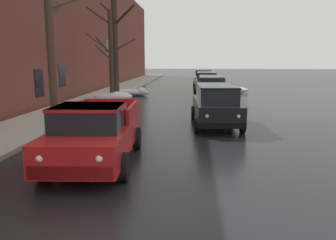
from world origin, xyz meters
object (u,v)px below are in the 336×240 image
at_px(bare_tree_mid_block, 110,53).
at_px(suv_green_parked_far_down_block, 207,82).
at_px(bare_tree_second_along_sidewalk, 51,39).
at_px(bare_tree_far_down_block, 115,47).
at_px(suv_silver_queued_behind_truck, 204,77).
at_px(pickup_truck_red_approaching_near_lane, 95,133).
at_px(suv_grey_parked_kerbside_mid, 212,88).
at_px(suv_black_parked_kerbside_close, 216,104).

height_order(bare_tree_mid_block, suv_green_parked_far_down_block, bare_tree_mid_block).
relative_size(bare_tree_second_along_sidewalk, suv_green_parked_far_down_block, 1.57).
bearing_deg(bare_tree_far_down_block, bare_tree_second_along_sidewalk, -90.08).
bearing_deg(bare_tree_far_down_block, bare_tree_mid_block, -92.72).
bearing_deg(bare_tree_far_down_block, suv_green_parked_far_down_block, 39.83).
relative_size(bare_tree_mid_block, bare_tree_far_down_block, 0.93).
distance_m(bare_tree_far_down_block, suv_silver_queued_behind_truck, 14.80).
xyz_separation_m(bare_tree_second_along_sidewalk, suv_silver_queued_behind_truck, (6.69, 23.75, -2.73)).
relative_size(bare_tree_mid_block, pickup_truck_red_approaching_near_lane, 1.27).
height_order(bare_tree_mid_block, pickup_truck_red_approaching_near_lane, bare_tree_mid_block).
xyz_separation_m(pickup_truck_red_approaching_near_lane, suv_grey_parked_kerbside_mid, (3.95, 13.78, 0.11)).
bearing_deg(suv_green_parked_far_down_block, suv_black_parked_kerbside_close, -90.45).
bearing_deg(suv_green_parked_far_down_block, bare_tree_far_down_block, -140.17).
bearing_deg(suv_green_parked_far_down_block, pickup_truck_red_approaching_near_lane, -100.62).
distance_m(suv_black_parked_kerbside_close, suv_grey_parked_kerbside_mid, 7.91).
relative_size(bare_tree_second_along_sidewalk, bare_tree_mid_block, 1.05).
height_order(pickup_truck_red_approaching_near_lane, suv_black_parked_kerbside_close, suv_black_parked_kerbside_close).
bearing_deg(bare_tree_second_along_sidewalk, bare_tree_mid_block, 90.29).
bearing_deg(pickup_truck_red_approaching_near_lane, bare_tree_mid_block, 102.05).
bearing_deg(bare_tree_far_down_block, pickup_truck_red_approaching_near_lane, -79.22).
bearing_deg(suv_grey_parked_kerbside_mid, bare_tree_far_down_block, 169.98).
xyz_separation_m(bare_tree_mid_block, suv_silver_queued_behind_truck, (6.74, 14.23, -2.34)).
distance_m(bare_tree_mid_block, suv_grey_parked_kerbside_mid, 7.25).
bearing_deg(bare_tree_second_along_sidewalk, suv_silver_queued_behind_truck, 74.26).
distance_m(bare_tree_mid_block, suv_black_parked_kerbside_close, 10.50).
distance_m(bare_tree_mid_block, bare_tree_far_down_block, 1.40).
height_order(pickup_truck_red_approaching_near_lane, suv_green_parked_far_down_block, suv_green_parked_far_down_block).
height_order(bare_tree_second_along_sidewalk, bare_tree_mid_block, bare_tree_second_along_sidewalk).
xyz_separation_m(suv_black_parked_kerbside_close, suv_green_parked_far_down_block, (0.12, 14.71, -0.00)).
relative_size(bare_tree_second_along_sidewalk, suv_silver_queued_behind_truck, 1.52).
distance_m(bare_tree_mid_block, suv_silver_queued_behind_truck, 15.92).
bearing_deg(suv_silver_queued_behind_truck, bare_tree_far_down_block, -117.36).
bearing_deg(bare_tree_second_along_sidewalk, pickup_truck_red_approaching_near_lane, -55.27).
xyz_separation_m(bare_tree_far_down_block, suv_grey_parked_kerbside_mid, (6.80, -1.20, -2.79)).
distance_m(bare_tree_far_down_block, pickup_truck_red_approaching_near_lane, 15.53).
bearing_deg(suv_silver_queued_behind_truck, bare_tree_second_along_sidewalk, -105.74).
relative_size(bare_tree_far_down_block, suv_green_parked_far_down_block, 1.61).
bearing_deg(suv_green_parked_far_down_block, suv_silver_queued_behind_truck, 90.25).
relative_size(bare_tree_mid_block, suv_grey_parked_kerbside_mid, 1.34).
distance_m(bare_tree_mid_block, pickup_truck_red_approaching_near_lane, 14.18).
xyz_separation_m(suv_black_parked_kerbside_close, suv_grey_parked_kerbside_mid, (0.21, 7.91, 0.00)).
bearing_deg(suv_silver_queued_behind_truck, bare_tree_mid_block, -115.35).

